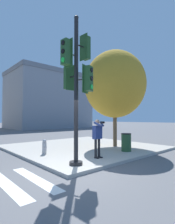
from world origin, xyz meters
name	(u,v)px	position (x,y,z in m)	size (l,w,h in m)	color
ground_plane	(72,172)	(0.00, 0.00, 0.00)	(160.00, 160.00, 0.00)	#5B5B5E
sidewalk_corner	(83,147)	(3.50, 3.50, 0.06)	(8.00, 8.00, 0.13)	#ADA89E
traffic_signal_pole	(77,76)	(0.44, 0.29, 3.40)	(1.33, 1.30, 5.59)	black
person_photographer	(98,135)	(1.80, 0.55, 1.12)	(0.50, 0.53, 1.65)	black
street_tree	(115,84)	(4.84, 2.07, 3.94)	(3.77, 3.77, 5.89)	brown
fire_hydrant	(44,147)	(0.47, 2.81, 0.48)	(0.21, 0.27, 0.71)	#99999E
trash_bin	(126,142)	(4.00, 0.65, 0.59)	(0.53, 0.53, 0.92)	#234728
building_right	(49,101)	(14.33, 27.28, 5.56)	(15.06, 10.82, 11.10)	gray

